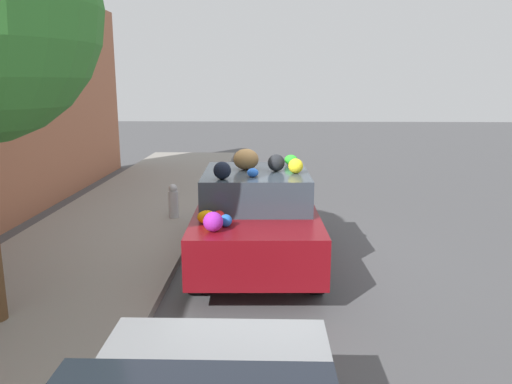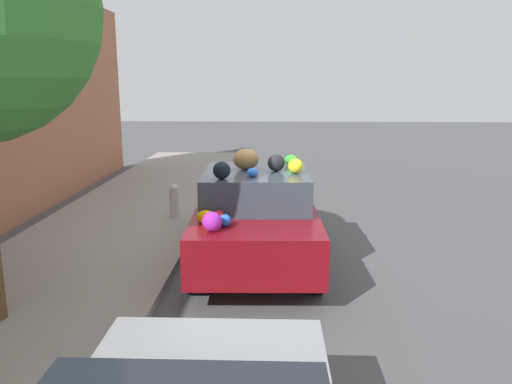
# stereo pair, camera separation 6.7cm
# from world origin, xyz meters

# --- Properties ---
(ground_plane) EXTENTS (60.00, 60.00, 0.00)m
(ground_plane) POSITION_xyz_m (0.00, 0.00, 0.00)
(ground_plane) COLOR #4C4C4F
(sidewalk_curb) EXTENTS (24.00, 3.20, 0.12)m
(sidewalk_curb) POSITION_xyz_m (0.00, 2.70, 0.06)
(sidewalk_curb) COLOR gray
(sidewalk_curb) RESTS_ON ground
(fire_hydrant) EXTENTS (0.20, 0.20, 0.70)m
(fire_hydrant) POSITION_xyz_m (2.19, 1.65, 0.47)
(fire_hydrant) COLOR #B2B2B7
(fire_hydrant) RESTS_ON sidewalk_curb
(art_car) EXTENTS (4.08, 1.94, 1.84)m
(art_car) POSITION_xyz_m (-0.04, -0.11, 0.80)
(art_car) COLOR maroon
(art_car) RESTS_ON ground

